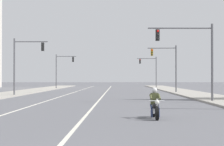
% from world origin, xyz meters
% --- Properties ---
extents(lane_stripe_center, '(0.16, 100.00, 0.01)m').
position_xyz_m(lane_stripe_center, '(0.28, 45.00, 0.00)').
color(lane_stripe_center, beige).
rests_on(lane_stripe_center, ground).
extents(lane_stripe_left, '(0.16, 100.00, 0.01)m').
position_xyz_m(lane_stripe_left, '(-4.06, 45.00, 0.00)').
color(lane_stripe_left, beige).
rests_on(lane_stripe_left, ground).
extents(sidewalk_kerb_right, '(4.40, 110.00, 0.14)m').
position_xyz_m(sidewalk_kerb_right, '(10.85, 40.00, 0.07)').
color(sidewalk_kerb_right, '#9E998E').
rests_on(sidewalk_kerb_right, ground).
extents(sidewalk_kerb_left, '(4.40, 110.00, 0.14)m').
position_xyz_m(sidewalk_kerb_left, '(-10.85, 40.00, 0.07)').
color(sidewalk_kerb_left, '#9E998E').
rests_on(sidewalk_kerb_left, ground).
extents(motorcycle_with_rider, '(0.70, 2.19, 1.46)m').
position_xyz_m(motorcycle_with_rider, '(3.66, 11.35, 0.59)').
color(motorcycle_with_rider, black).
rests_on(motorcycle_with_rider, ground).
extents(traffic_signal_near_right, '(5.16, 0.45, 6.20)m').
position_xyz_m(traffic_signal_near_right, '(7.86, 24.45, 4.12)').
color(traffic_signal_near_right, '#56565B').
rests_on(traffic_signal_near_right, ground).
extents(traffic_signal_near_left, '(3.68, 0.37, 6.20)m').
position_xyz_m(traffic_signal_near_left, '(-8.22, 36.27, 4.02)').
color(traffic_signal_near_left, '#56565B').
rests_on(traffic_signal_near_left, ground).
extents(traffic_signal_mid_right, '(3.78, 0.37, 6.20)m').
position_xyz_m(traffic_signal_mid_right, '(8.45, 45.93, 4.03)').
color(traffic_signal_mid_right, '#56565B').
rests_on(traffic_signal_mid_right, ground).
extents(traffic_signal_mid_left, '(3.63, 0.37, 6.20)m').
position_xyz_m(traffic_signal_mid_left, '(-8.12, 65.97, 4.02)').
color(traffic_signal_mid_left, '#56565B').
rests_on(traffic_signal_mid_left, ground).
extents(traffic_signal_far_right, '(3.85, 0.37, 6.20)m').
position_xyz_m(traffic_signal_far_right, '(8.46, 74.25, 4.03)').
color(traffic_signal_far_right, '#56565B').
rests_on(traffic_signal_far_right, ground).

